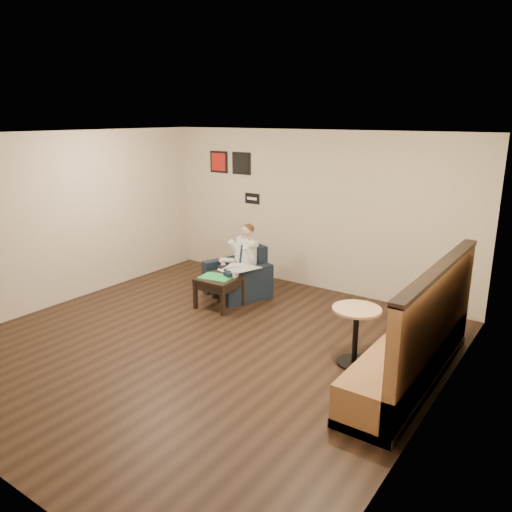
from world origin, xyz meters
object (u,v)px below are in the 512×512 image
Objects in this scene: green_folder at (216,277)px; banquette at (412,323)px; side_table at (219,292)px; cafe_table at (355,336)px; smartphone at (228,275)px; armchair at (237,271)px; coffee_mug at (234,274)px; seated_man at (232,264)px.

banquette is at bearing -8.86° from green_folder.
cafe_table reaches higher than side_table.
cafe_table reaches higher than green_folder.
smartphone is (0.08, 0.21, -0.00)m from green_folder.
armchair is at bearing 156.90° from cafe_table.
cafe_table is (2.66, -0.53, -0.14)m from green_folder.
smartphone is (0.05, 0.18, 0.26)m from side_table.
side_table is at bearing -143.83° from coffee_mug.
cafe_table is (2.71, -1.16, -0.06)m from armchair.
seated_man is at bearing 159.10° from cafe_table.
cafe_table is (2.43, -0.69, -0.18)m from coffee_mug.
cafe_table is at bearing -0.53° from seated_man.
cafe_table is at bearing -2.73° from armchair.
seated_man is 0.62m from side_table.
seated_man is at bearing -90.00° from armchair.
seated_man reaches higher than coffee_mug.
cafe_table is (2.75, -1.05, -0.22)m from seated_man.
green_folder is 4.74× the size of coffee_mug.
green_folder is 3.21× the size of smartphone.
seated_man is 11.15× the size of coffee_mug.
cafe_table reaches higher than coffee_mug.
seated_man is at bearing 103.92° from side_table.
banquette is (3.43, -1.05, 0.12)m from seated_man.
banquette is (3.39, -1.15, 0.28)m from armchair.
armchair is 0.32× the size of banquette.
coffee_mug is (0.28, -0.46, 0.12)m from armchair.
banquette is at bearing -12.47° from coffee_mug.
armchair is 5.71× the size of smartphone.
coffee_mug is at bearing 36.17° from side_table.
seated_man is 0.54m from green_folder.
green_folder is 2.71m from cafe_table.
seated_man is 0.42× the size of banquette.
banquette is 3.73× the size of cafe_table.
smartphone is at bearing -41.25° from seated_man.
banquette is 0.76m from cafe_table.
armchair reaches higher than cafe_table.
seated_man reaches higher than smartphone.
banquette is at bearing -5.05° from smartphone.
banquette reaches higher than armchair.
coffee_mug is (0.20, 0.14, 0.31)m from side_table.
green_folder is 0.29m from coffee_mug.
side_table is at bearing -55.70° from seated_man.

